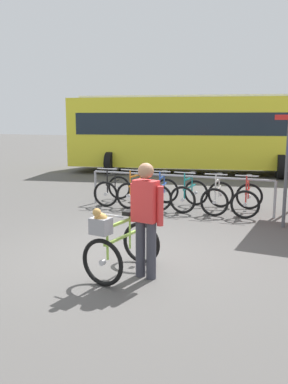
# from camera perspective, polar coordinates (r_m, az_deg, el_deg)

# --- Properties ---
(ground_plane) EXTENTS (80.00, 80.00, 0.00)m
(ground_plane) POSITION_cam_1_polar(r_m,az_deg,el_deg) (6.78, -2.89, -9.11)
(ground_plane) COLOR #514F4C
(bike_rack_rail) EXTENTS (4.61, 0.10, 0.88)m
(bike_rack_rail) POSITION_cam_1_polar(r_m,az_deg,el_deg) (10.09, 4.73, 1.42)
(bike_rack_rail) COLOR #99999E
(bike_rack_rail) RESTS_ON ground
(racked_bike_black) EXTENTS (0.75, 1.15, 0.97)m
(racked_bike_black) POSITION_cam_1_polar(r_m,az_deg,el_deg) (10.97, -4.34, 0.37)
(racked_bike_black) COLOR black
(racked_bike_black) RESTS_ON ground
(racked_bike_orange) EXTENTS (0.75, 1.15, 0.97)m
(racked_bike_orange) POSITION_cam_1_polar(r_m,az_deg,el_deg) (10.69, -0.96, 0.14)
(racked_bike_orange) COLOR black
(racked_bike_orange) RESTS_ON ground
(racked_bike_blue) EXTENTS (0.79, 1.17, 0.97)m
(racked_bike_blue) POSITION_cam_1_polar(r_m,az_deg,el_deg) (10.45, 2.60, -0.11)
(racked_bike_blue) COLOR black
(racked_bike_blue) RESTS_ON ground
(racked_bike_teal) EXTENTS (0.74, 1.14, 0.97)m
(racked_bike_teal) POSITION_cam_1_polar(r_m,az_deg,el_deg) (10.25, 6.30, -0.37)
(racked_bike_teal) COLOR black
(racked_bike_teal) RESTS_ON ground
(racked_bike_white) EXTENTS (0.71, 1.13, 0.97)m
(racked_bike_white) POSITION_cam_1_polar(r_m,az_deg,el_deg) (10.09, 10.14, -0.63)
(racked_bike_white) COLOR black
(racked_bike_white) RESTS_ON ground
(racked_bike_red) EXTENTS (0.69, 1.13, 0.98)m
(racked_bike_red) POSITION_cam_1_polar(r_m,az_deg,el_deg) (9.98, 14.08, -0.90)
(racked_bike_red) COLOR black
(racked_bike_red) RESTS_ON ground
(featured_bicycle) EXTENTS (0.83, 1.25, 1.09)m
(featured_bicycle) POSITION_cam_1_polar(r_m,az_deg,el_deg) (5.90, -3.57, -7.15)
(featured_bicycle) COLOR black
(featured_bicycle) RESTS_ON ground
(person_with_featured_bike) EXTENTS (0.52, 0.27, 1.64)m
(person_with_featured_bike) POSITION_cam_1_polar(r_m,az_deg,el_deg) (5.75, 0.27, -3.23)
(person_with_featured_bike) COLOR #383842
(person_with_featured_bike) RESTS_ON ground
(bus_distant) EXTENTS (10.29, 4.58, 3.08)m
(bus_distant) POSITION_cam_1_polar(r_m,az_deg,el_deg) (17.03, 7.01, 8.50)
(bus_distant) COLOR yellow
(bus_distant) RESTS_ON ground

